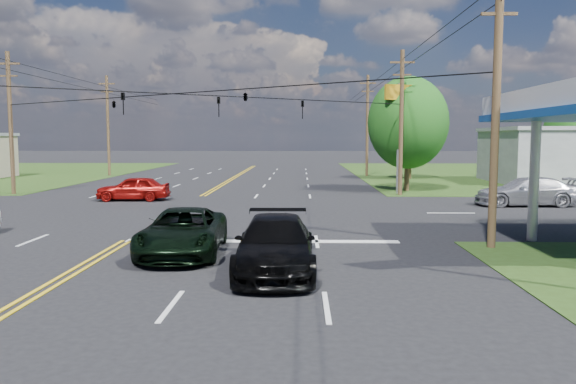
{
  "coord_description": "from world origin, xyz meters",
  "views": [
    {
      "loc": [
        6.42,
        -16.26,
        3.78
      ],
      "look_at": [
        5.9,
        6.0,
        1.64
      ],
      "focal_mm": 35.0,
      "sensor_mm": 36.0,
      "label": 1
    }
  ],
  "objects_px": {
    "pole_nw": "(10,121)",
    "tree_right_a": "(408,123)",
    "pole_right_far": "(367,124)",
    "tree_far_r": "(571,131)",
    "pole_ne": "(401,121)",
    "pole_left_far": "(108,124)",
    "pickup_dkgreen": "(183,232)",
    "suv_black": "(275,245)",
    "tree_right_b": "(410,133)",
    "pole_se": "(496,104)"
  },
  "relations": [
    {
      "from": "pole_nw",
      "to": "tree_right_a",
      "type": "xyz_separation_m",
      "value": [
        27.0,
        3.0,
        -0.05
      ]
    },
    {
      "from": "pole_nw",
      "to": "pole_right_far",
      "type": "distance_m",
      "value": 32.2
    },
    {
      "from": "tree_far_r",
      "to": "pole_ne",
      "type": "bearing_deg",
      "value": -135.0
    },
    {
      "from": "pole_nw",
      "to": "pole_ne",
      "type": "xyz_separation_m",
      "value": [
        26.0,
        0.0,
        0.0
      ]
    },
    {
      "from": "pole_ne",
      "to": "pole_left_far",
      "type": "bearing_deg",
      "value": 143.84
    },
    {
      "from": "pickup_dkgreen",
      "to": "suv_black",
      "type": "xyz_separation_m",
      "value": [
        3.12,
        -2.38,
        0.04
      ]
    },
    {
      "from": "pole_nw",
      "to": "suv_black",
      "type": "relative_size",
      "value": 1.76
    },
    {
      "from": "pole_nw",
      "to": "tree_right_b",
      "type": "relative_size",
      "value": 1.34
    },
    {
      "from": "pole_se",
      "to": "pole_right_far",
      "type": "distance_m",
      "value": 37.0
    },
    {
      "from": "pole_ne",
      "to": "tree_right_b",
      "type": "distance_m",
      "value": 15.42
    },
    {
      "from": "pole_se",
      "to": "tree_right_b",
      "type": "distance_m",
      "value": 33.19
    },
    {
      "from": "pole_right_far",
      "to": "tree_right_b",
      "type": "relative_size",
      "value": 1.41
    },
    {
      "from": "tree_right_b",
      "to": "pickup_dkgreen",
      "type": "bearing_deg",
      "value": -112.09
    },
    {
      "from": "tree_far_r",
      "to": "pickup_dkgreen",
      "type": "bearing_deg",
      "value": -127.95
    },
    {
      "from": "suv_black",
      "to": "pickup_dkgreen",
      "type": "bearing_deg",
      "value": 141.86
    },
    {
      "from": "pole_se",
      "to": "tree_far_r",
      "type": "relative_size",
      "value": 1.25
    },
    {
      "from": "pole_nw",
      "to": "pole_ne",
      "type": "height_order",
      "value": "same"
    },
    {
      "from": "pickup_dkgreen",
      "to": "pole_left_far",
      "type": "bearing_deg",
      "value": 109.88
    },
    {
      "from": "pole_right_far",
      "to": "tree_right_a",
      "type": "relative_size",
      "value": 1.22
    },
    {
      "from": "pickup_dkgreen",
      "to": "suv_black",
      "type": "relative_size",
      "value": 0.99
    },
    {
      "from": "pole_ne",
      "to": "tree_right_a",
      "type": "distance_m",
      "value": 3.16
    },
    {
      "from": "pole_se",
      "to": "pole_right_far",
      "type": "bearing_deg",
      "value": 90.0
    },
    {
      "from": "pole_ne",
      "to": "suv_black",
      "type": "height_order",
      "value": "pole_ne"
    },
    {
      "from": "pole_nw",
      "to": "suv_black",
      "type": "bearing_deg",
      "value": -49.2
    },
    {
      "from": "pole_ne",
      "to": "tree_far_r",
      "type": "xyz_separation_m",
      "value": [
        21.0,
        21.0,
        -0.37
      ]
    },
    {
      "from": "pole_ne",
      "to": "tree_right_b",
      "type": "height_order",
      "value": "pole_ne"
    },
    {
      "from": "pole_se",
      "to": "pole_ne",
      "type": "relative_size",
      "value": 1.0
    },
    {
      "from": "pole_right_far",
      "to": "pickup_dkgreen",
      "type": "xyz_separation_m",
      "value": [
        -10.42,
        -38.29,
        -4.43
      ]
    },
    {
      "from": "pole_se",
      "to": "pickup_dkgreen",
      "type": "xyz_separation_m",
      "value": [
        -10.42,
        -1.29,
        -4.17
      ]
    },
    {
      "from": "tree_far_r",
      "to": "pole_se",
      "type": "bearing_deg",
      "value": -118.3
    },
    {
      "from": "tree_right_b",
      "to": "suv_black",
      "type": "relative_size",
      "value": 1.31
    },
    {
      "from": "pole_right_far",
      "to": "tree_right_b",
      "type": "xyz_separation_m",
      "value": [
        3.5,
        -4.0,
        -0.95
      ]
    },
    {
      "from": "pole_left_far",
      "to": "tree_right_b",
      "type": "relative_size",
      "value": 1.41
    },
    {
      "from": "tree_right_a",
      "to": "tree_far_r",
      "type": "height_order",
      "value": "tree_right_a"
    },
    {
      "from": "pole_ne",
      "to": "pole_left_far",
      "type": "xyz_separation_m",
      "value": [
        -26.0,
        19.0,
        0.25
      ]
    },
    {
      "from": "tree_right_a",
      "to": "suv_black",
      "type": "bearing_deg",
      "value": -108.58
    },
    {
      "from": "pole_ne",
      "to": "tree_far_r",
      "type": "distance_m",
      "value": 29.7
    },
    {
      "from": "tree_far_r",
      "to": "pickup_dkgreen",
      "type": "relative_size",
      "value": 1.43
    },
    {
      "from": "pole_nw",
      "to": "pole_left_far",
      "type": "bearing_deg",
      "value": 90.0
    },
    {
      "from": "pole_nw",
      "to": "tree_right_b",
      "type": "height_order",
      "value": "pole_nw"
    },
    {
      "from": "tree_right_b",
      "to": "tree_far_r",
      "type": "distance_m",
      "value": 18.5
    },
    {
      "from": "pole_right_far",
      "to": "pickup_dkgreen",
      "type": "relative_size",
      "value": 1.87
    },
    {
      "from": "pole_right_far",
      "to": "suv_black",
      "type": "distance_m",
      "value": 41.55
    },
    {
      "from": "pole_left_far",
      "to": "pickup_dkgreen",
      "type": "relative_size",
      "value": 1.87
    },
    {
      "from": "tree_right_b",
      "to": "pickup_dkgreen",
      "type": "xyz_separation_m",
      "value": [
        -13.92,
        -34.29,
        -3.48
      ]
    },
    {
      "from": "pole_nw",
      "to": "pickup_dkgreen",
      "type": "bearing_deg",
      "value": -51.07
    },
    {
      "from": "pole_ne",
      "to": "pole_se",
      "type": "bearing_deg",
      "value": -90.0
    },
    {
      "from": "pole_left_far",
      "to": "pole_right_far",
      "type": "bearing_deg",
      "value": 0.0
    },
    {
      "from": "pole_left_far",
      "to": "tree_right_a",
      "type": "bearing_deg",
      "value": -30.65
    },
    {
      "from": "pole_nw",
      "to": "suv_black",
      "type": "height_order",
      "value": "pole_nw"
    }
  ]
}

